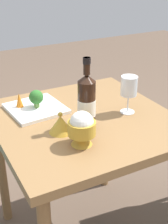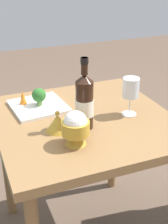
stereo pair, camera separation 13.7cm
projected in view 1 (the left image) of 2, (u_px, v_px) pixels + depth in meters
name	position (u px, v px, depth m)	size (l,w,h in m)	color
dining_table	(84.00, 137.00, 1.50)	(0.80, 0.80, 0.74)	olive
wine_bottle	(87.00, 102.00, 1.33)	(0.08, 0.08, 0.31)	black
wine_glass	(129.00, 87.00, 1.45)	(0.08, 0.08, 0.18)	white
rice_bowl	(82.00, 128.00, 1.22)	(0.11, 0.11, 0.14)	gold
rice_bowl_lid	(61.00, 124.00, 1.33)	(0.10, 0.10, 0.09)	gold
serving_plate	(36.00, 108.00, 1.53)	(0.27, 0.27, 0.02)	white
broccoli_floret	(36.00, 97.00, 1.50)	(0.07, 0.07, 0.09)	#729E4C
carrot_garnish_left	(19.00, 100.00, 1.51)	(0.04, 0.04, 0.07)	orange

